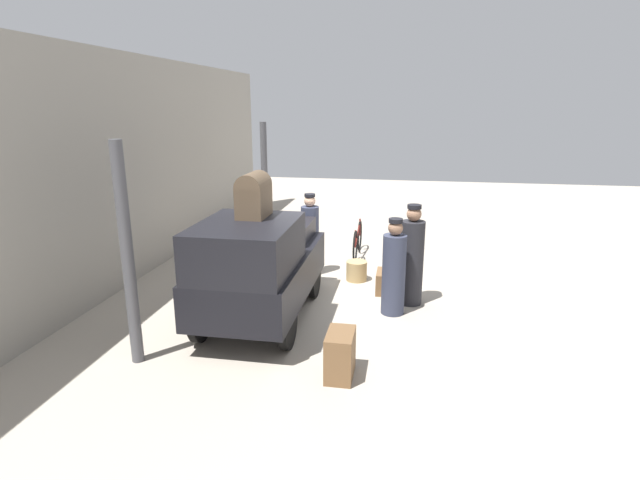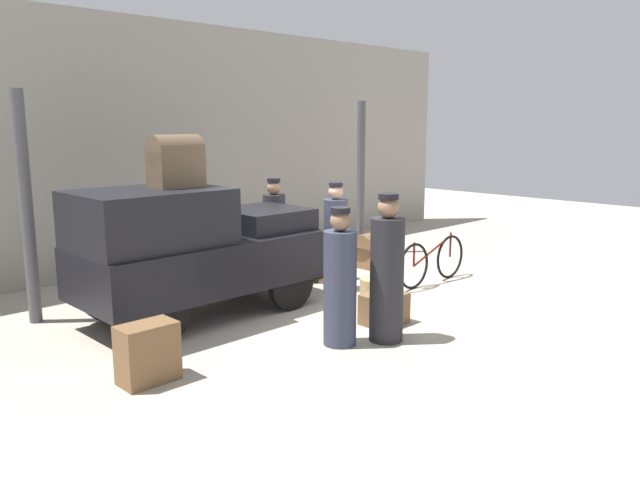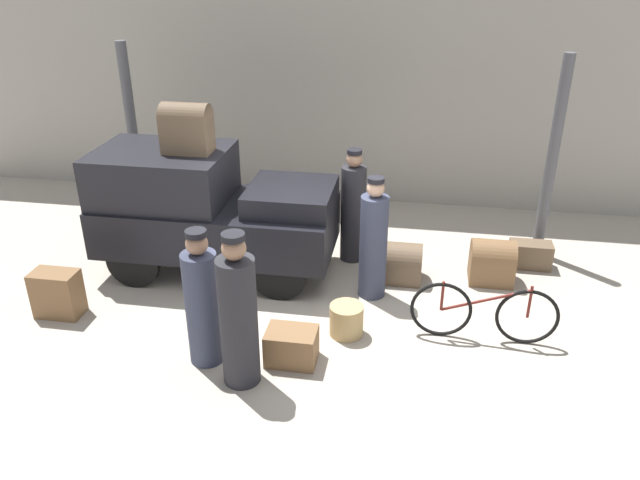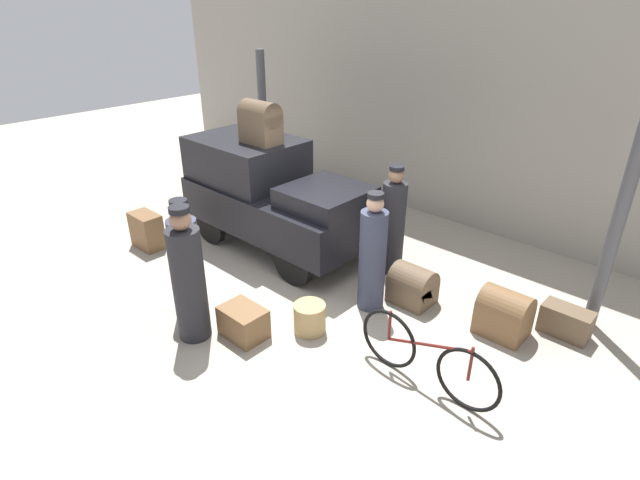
% 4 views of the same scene
% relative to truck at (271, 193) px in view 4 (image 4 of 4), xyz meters
% --- Properties ---
extents(ground_plane, '(30.00, 30.00, 0.00)m').
position_rel_truck_xyz_m(ground_plane, '(1.59, -0.89, -0.99)').
color(ground_plane, '#A89E8E').
extents(station_building_facade, '(16.00, 0.15, 4.50)m').
position_rel_truck_xyz_m(station_building_facade, '(1.59, 3.18, 1.26)').
color(station_building_facade, gray).
rests_on(station_building_facade, ground).
extents(canopy_pillar_left, '(0.17, 0.17, 3.09)m').
position_rel_truck_xyz_m(canopy_pillar_left, '(-1.65, 1.32, 0.56)').
color(canopy_pillar_left, '#4C4C51').
rests_on(canopy_pillar_left, ground).
extents(canopy_pillar_right, '(0.17, 0.17, 3.09)m').
position_rel_truck_xyz_m(canopy_pillar_right, '(4.93, 1.32, 0.56)').
color(canopy_pillar_right, '#4C4C51').
rests_on(canopy_pillar_right, ground).
extents(truck, '(3.39, 1.53, 1.82)m').
position_rel_truck_xyz_m(truck, '(0.00, 0.00, 0.00)').
color(truck, black).
rests_on(truck, ground).
extents(bicycle, '(1.79, 0.04, 0.81)m').
position_rel_truck_xyz_m(bicycle, '(3.91, -1.22, -0.60)').
color(bicycle, black).
rests_on(bicycle, ground).
extents(wicker_basket, '(0.43, 0.43, 0.41)m').
position_rel_truck_xyz_m(wicker_basket, '(2.24, -1.38, -0.78)').
color(wicker_basket, tan).
rests_on(wicker_basket, ground).
extents(porter_standing_middle, '(0.42, 0.42, 1.83)m').
position_rel_truck_xyz_m(porter_standing_middle, '(1.19, -2.47, -0.15)').
color(porter_standing_middle, '#232328').
rests_on(porter_standing_middle, ground).
extents(porter_lifting_near_truck, '(0.38, 0.38, 1.74)m').
position_rel_truck_xyz_m(porter_lifting_near_truck, '(2.46, -0.36, -0.19)').
color(porter_lifting_near_truck, '#33384C').
rests_on(porter_lifting_near_truck, ground).
extents(porter_with_bicycle, '(0.40, 0.40, 1.69)m').
position_rel_truck_xyz_m(porter_with_bicycle, '(0.68, -2.17, -0.22)').
color(porter_with_bicycle, '#33384C').
rests_on(porter_with_bicycle, ground).
extents(conductor_in_dark_uniform, '(0.37, 0.37, 1.76)m').
position_rel_truck_xyz_m(conductor_in_dark_uniform, '(2.06, 0.68, -0.18)').
color(conductor_in_dark_uniform, '#232328').
rests_on(conductor_in_dark_uniform, ground).
extents(trunk_large_brown, '(0.59, 0.43, 0.41)m').
position_rel_truck_xyz_m(trunk_large_brown, '(1.67, -2.04, -0.78)').
color(trunk_large_brown, brown).
rests_on(trunk_large_brown, ground).
extents(trunk_wicker_pale, '(0.62, 0.32, 0.39)m').
position_rel_truck_xyz_m(trunk_wicker_pale, '(4.75, 0.85, -0.79)').
color(trunk_wicker_pale, brown).
rests_on(trunk_wicker_pale, ground).
extents(suitcase_black_upright, '(0.59, 0.36, 0.63)m').
position_rel_truck_xyz_m(suitcase_black_upright, '(-1.56, -1.56, -0.67)').
color(suitcase_black_upright, brown).
rests_on(suitcase_black_upright, ground).
extents(suitcase_small_leather, '(0.62, 0.51, 0.64)m').
position_rel_truck_xyz_m(suitcase_small_leather, '(4.13, 0.31, -0.68)').
color(suitcase_small_leather, brown).
rests_on(suitcase_small_leather, ground).
extents(trunk_barrel_dark, '(0.60, 0.51, 0.57)m').
position_rel_truck_xyz_m(trunk_barrel_dark, '(2.84, 0.14, -0.73)').
color(trunk_barrel_dark, brown).
rests_on(trunk_barrel_dark, ground).
extents(trunk_on_truck_roof, '(0.66, 0.41, 0.69)m').
position_rel_truck_xyz_m(trunk_on_truck_roof, '(-0.18, 0.00, 1.19)').
color(trunk_on_truck_roof, brown).
rests_on(trunk_on_truck_roof, truck).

